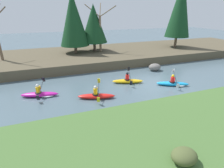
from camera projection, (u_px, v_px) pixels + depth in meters
ground_plane at (158, 85)px, 15.18m from camera, size 90.00×90.00×0.00m
riverbank_far at (117, 54)px, 23.75m from camera, size 44.00×10.12×0.99m
conifer_tree_far_left at (73, 19)px, 20.75m from camera, size 3.53×3.53×7.08m
conifer_tree_left at (94, 24)px, 22.00m from camera, size 3.38×3.38×5.76m
conifer_tree_mid_left at (180, 7)px, 23.70m from camera, size 3.39×3.39×9.28m
bare_tree_mid_upstream at (100, 29)px, 22.02m from camera, size 3.25×3.21×5.87m
shrub_clump_nearest at (184, 156)px, 6.56m from camera, size 1.03×0.85×0.56m
kayaker_lead at (174, 83)px, 14.95m from camera, size 2.70×1.95×1.20m
kayaker_middle at (128, 81)px, 15.48m from camera, size 2.75×2.02×1.20m
kayaker_trailing at (97, 96)px, 12.78m from camera, size 2.76×2.03×1.20m
kayaker_far_back at (41, 94)px, 13.06m from camera, size 2.78×2.05×1.20m
boulder_midstream at (155, 67)px, 18.66m from camera, size 1.33×1.04×0.75m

